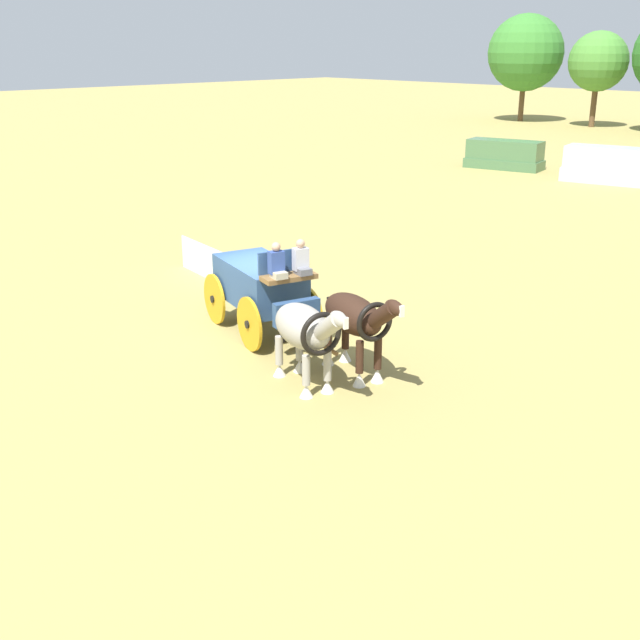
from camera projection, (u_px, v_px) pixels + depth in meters
ground_plane at (261, 330)px, 21.35m from camera, size 220.00×220.00×0.00m
show_wagon at (262, 286)px, 20.79m from camera, size 5.96×2.68×2.84m
draft_horse_near at (356, 319)px, 18.03m from camera, size 3.04×1.39×2.27m
draft_horse_off at (305, 330)px, 17.47m from camera, size 2.91×1.43×2.21m
parked_vehicle_a at (504, 155)px, 48.01m from camera, size 4.89×2.81×1.71m
parked_vehicle_b at (605, 165)px, 43.35m from camera, size 4.70×2.84×1.92m
tree_a at (526, 53)px, 74.64m from camera, size 7.05×7.05×9.81m
tree_b at (598, 62)px, 69.70m from camera, size 5.18×5.18×8.23m
sponsor_banner at (205, 261)px, 25.94m from camera, size 3.17×0.54×1.10m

